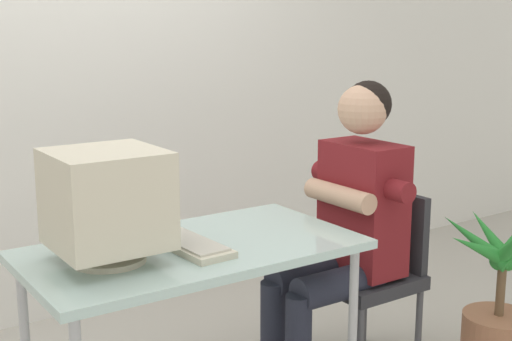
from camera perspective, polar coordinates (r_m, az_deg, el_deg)
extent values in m
cube|color=silver|center=(3.88, -11.76, 10.91)|extent=(8.00, 0.10, 3.00)
cylinder|color=#B7B7BC|center=(2.84, 7.87, -13.01)|extent=(0.04, 0.04, 0.71)
cylinder|color=#B7B7BC|center=(3.24, 1.24, -9.74)|extent=(0.04, 0.04, 0.71)
cube|color=silver|center=(2.61, -5.19, -6.46)|extent=(1.23, 0.67, 0.03)
cylinder|color=beige|center=(2.47, -11.90, -7.06)|extent=(0.25, 0.25, 0.02)
cylinder|color=beige|center=(2.47, -11.93, -6.40)|extent=(0.06, 0.06, 0.04)
cube|color=beige|center=(2.41, -12.12, -2.23)|extent=(0.36, 0.36, 0.33)
cube|color=black|center=(2.49, -8.11, -1.67)|extent=(0.01, 0.31, 0.27)
cube|color=beige|center=(2.60, -5.87, -5.88)|extent=(0.18, 0.48, 0.02)
cube|color=beige|center=(2.60, -5.88, -5.54)|extent=(0.15, 0.43, 0.01)
cylinder|color=#4C4C51|center=(3.33, 13.11, -12.48)|extent=(0.03, 0.03, 0.39)
cylinder|color=#4C4C51|center=(3.34, 4.24, -12.10)|extent=(0.03, 0.03, 0.39)
cylinder|color=#4C4C51|center=(3.55, 8.82, -10.68)|extent=(0.03, 0.03, 0.39)
cube|color=#2D2D33|center=(3.24, 8.79, -8.72)|extent=(0.42, 0.42, 0.06)
cube|color=#2D2D33|center=(3.30, 11.30, -4.64)|extent=(0.04, 0.37, 0.35)
cube|color=maroon|center=(3.12, 8.71, -2.98)|extent=(0.22, 0.37, 0.58)
sphere|color=tan|center=(3.03, 8.69, 4.95)|extent=(0.21, 0.21, 0.21)
sphere|color=black|center=(3.05, 9.11, 5.35)|extent=(0.20, 0.20, 0.20)
cylinder|color=#262838|center=(3.01, 6.74, -9.24)|extent=(0.42, 0.14, 0.14)
cylinder|color=#262838|center=(3.14, 4.57, -8.30)|extent=(0.42, 0.14, 0.14)
cylinder|color=#262838|center=(3.11, 1.39, -13.10)|extent=(0.11, 0.11, 0.47)
cylinder|color=maroon|center=(2.93, 11.37, -1.59)|extent=(0.09, 0.14, 0.09)
cylinder|color=maroon|center=(3.24, 5.92, -0.16)|extent=(0.09, 0.14, 0.09)
cylinder|color=tan|center=(3.02, 6.80, -2.05)|extent=(0.09, 0.37, 0.09)
cylinder|color=brown|center=(3.34, 19.34, -8.95)|extent=(0.04, 0.04, 0.27)
cone|color=#2A8933|center=(3.39, 18.62, -5.15)|extent=(0.20, 0.34, 0.26)
cone|color=#2A8933|center=(3.31, 17.44, -5.45)|extent=(0.17, 0.35, 0.25)
cone|color=#2A8933|center=(3.19, 17.91, -6.17)|extent=(0.36, 0.14, 0.23)
cone|color=#2A8933|center=(3.17, 20.11, -5.82)|extent=(0.24, 0.28, 0.32)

